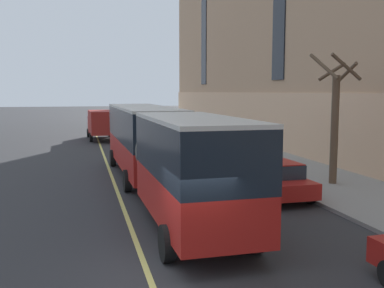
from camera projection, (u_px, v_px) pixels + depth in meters
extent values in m
plane|color=#303033|center=(179.00, 274.00, 11.09)|extent=(260.00, 260.00, 0.00)
cube|color=red|center=(143.00, 153.00, 23.49)|extent=(2.72, 11.09, 1.33)
cube|color=black|center=(143.00, 125.00, 23.32)|extent=(2.73, 11.09, 1.63)
cube|color=silver|center=(143.00, 108.00, 23.21)|extent=(2.74, 11.09, 0.12)
cube|color=#19232D|center=(129.00, 121.00, 28.66)|extent=(2.30, 0.13, 1.22)
cube|color=orange|center=(129.00, 108.00, 28.58)|extent=(1.75, 0.09, 0.28)
cube|color=black|center=(130.00, 150.00, 28.90)|extent=(2.45, 0.17, 0.24)
cube|color=white|center=(116.00, 147.00, 28.64)|extent=(0.28, 0.07, 0.18)
cube|color=white|center=(143.00, 146.00, 29.09)|extent=(0.28, 0.07, 0.18)
cylinder|color=#595651|center=(167.00, 152.00, 17.62)|extent=(2.39, 1.05, 2.37)
cube|color=red|center=(193.00, 195.00, 13.89)|extent=(2.64, 7.02, 1.33)
cube|color=black|center=(193.00, 148.00, 13.72)|extent=(2.65, 7.02, 1.63)
cube|color=silver|center=(193.00, 119.00, 13.62)|extent=(2.66, 7.02, 0.12)
cylinder|color=black|center=(113.00, 158.00, 26.96)|extent=(0.32, 1.01, 1.00)
cylinder|color=black|center=(154.00, 157.00, 27.61)|extent=(0.32, 1.01, 1.00)
cylinder|color=black|center=(127.00, 181.00, 20.08)|extent=(0.32, 1.01, 1.00)
cylinder|color=black|center=(181.00, 178.00, 20.72)|extent=(0.32, 1.01, 1.00)
cylinder|color=black|center=(167.00, 243.00, 11.82)|extent=(0.32, 1.01, 1.00)
cylinder|color=black|center=(255.00, 235.00, 12.47)|extent=(0.32, 1.01, 1.00)
cube|color=#B21E19|center=(275.00, 182.00, 19.05)|extent=(1.93, 4.50, 0.64)
cube|color=#232D38|center=(277.00, 169.00, 18.77)|extent=(1.65, 2.04, 0.56)
cube|color=#B21E19|center=(277.00, 162.00, 18.73)|extent=(1.61, 1.95, 0.04)
cylinder|color=black|center=(243.00, 184.00, 20.18)|extent=(0.24, 0.65, 0.64)
cylinder|color=black|center=(279.00, 182.00, 20.65)|extent=(0.24, 0.65, 0.64)
cylinder|color=black|center=(269.00, 198.00, 17.53)|extent=(0.24, 0.65, 0.64)
cylinder|color=black|center=(310.00, 196.00, 18.00)|extent=(0.24, 0.65, 0.64)
cube|color=silver|center=(184.00, 141.00, 34.69)|extent=(1.72, 4.65, 0.64)
cube|color=#232D38|center=(184.00, 134.00, 34.40)|extent=(1.51, 2.09, 0.56)
cube|color=silver|center=(184.00, 130.00, 34.36)|extent=(1.48, 2.00, 0.04)
cylinder|color=black|center=(169.00, 144.00, 35.92)|extent=(0.22, 0.64, 0.64)
cylinder|color=black|center=(190.00, 143.00, 36.32)|extent=(0.22, 0.64, 0.64)
cylinder|color=black|center=(177.00, 148.00, 33.14)|extent=(0.22, 0.64, 0.64)
cylinder|color=black|center=(199.00, 147.00, 33.54)|extent=(0.22, 0.64, 0.64)
cube|color=silver|center=(226.00, 160.00, 25.17)|extent=(1.89, 4.47, 0.64)
cube|color=#232D38|center=(228.00, 150.00, 24.89)|extent=(1.62, 2.03, 0.56)
cube|color=silver|center=(228.00, 145.00, 24.85)|extent=(1.59, 1.94, 0.04)
cylinder|color=black|center=(204.00, 163.00, 26.29)|extent=(0.23, 0.64, 0.64)
cylinder|color=black|center=(232.00, 162.00, 26.75)|extent=(0.23, 0.64, 0.64)
cylinder|color=black|center=(219.00, 171.00, 23.66)|extent=(0.23, 0.64, 0.64)
cylinder|color=black|center=(250.00, 169.00, 24.12)|extent=(0.23, 0.64, 0.64)
cube|color=#23603D|center=(169.00, 133.00, 41.65)|extent=(1.85, 4.72, 0.64)
cube|color=#232D38|center=(169.00, 127.00, 41.35)|extent=(1.62, 2.13, 0.56)
cube|color=#23603D|center=(169.00, 124.00, 41.32)|extent=(1.59, 2.03, 0.04)
cylinder|color=black|center=(157.00, 135.00, 42.88)|extent=(0.22, 0.64, 0.64)
cylinder|color=black|center=(175.00, 135.00, 43.31)|extent=(0.22, 0.64, 0.64)
cylinder|color=black|center=(162.00, 138.00, 40.06)|extent=(0.22, 0.64, 0.64)
cylinder|color=black|center=(182.00, 138.00, 40.50)|extent=(0.22, 0.64, 0.64)
cube|color=maroon|center=(102.00, 122.00, 40.89)|extent=(2.39, 5.20, 2.03)
cube|color=maroon|center=(99.00, 124.00, 44.39)|extent=(2.15, 1.78, 1.60)
cube|color=#1E2833|center=(98.00, 121.00, 45.20)|extent=(1.87, 0.15, 0.80)
cylinder|color=black|center=(88.00, 133.00, 44.20)|extent=(0.29, 0.85, 0.84)
cylinder|color=black|center=(110.00, 132.00, 44.78)|extent=(0.29, 0.85, 0.84)
cylinder|color=black|center=(91.00, 137.00, 40.10)|extent=(0.29, 0.85, 0.84)
cylinder|color=black|center=(115.00, 137.00, 40.68)|extent=(0.29, 0.85, 0.84)
cylinder|color=brown|center=(334.00, 130.00, 21.00)|extent=(0.35, 0.35, 5.08)
cylinder|color=brown|center=(348.00, 72.00, 20.87)|extent=(0.24, 1.31, 0.87)
cylinder|color=brown|center=(332.00, 72.00, 21.30)|extent=(1.32, 0.42, 0.91)
cylinder|color=brown|center=(324.00, 67.00, 20.25)|extent=(0.65, 1.72, 1.28)
cylinder|color=brown|center=(346.00, 67.00, 19.95)|extent=(1.59, 0.19, 1.22)
cylinder|color=red|center=(276.00, 172.00, 22.72)|extent=(0.24, 0.24, 0.55)
sphere|color=silver|center=(276.00, 165.00, 22.68)|extent=(0.20, 0.20, 0.20)
cylinder|color=silver|center=(273.00, 171.00, 22.67)|extent=(0.10, 0.09, 0.09)
cylinder|color=silver|center=(279.00, 171.00, 22.75)|extent=(0.10, 0.09, 0.09)
cube|color=#E0D66B|center=(135.00, 238.00, 13.80)|extent=(0.16, 140.00, 0.01)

